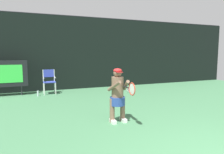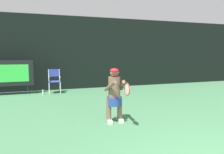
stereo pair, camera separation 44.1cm
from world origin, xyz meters
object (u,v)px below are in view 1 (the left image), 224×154
at_px(tennis_racket, 132,89).
at_px(water_bottle, 38,93).
at_px(umpire_chair, 49,80).
at_px(tennis_player, 118,94).

bearing_deg(tennis_racket, water_bottle, 104.57).
bearing_deg(water_bottle, umpire_chair, 36.37).
relative_size(water_bottle, tennis_racket, 0.44).
height_order(umpire_chair, water_bottle, umpire_chair).
bearing_deg(tennis_player, tennis_racket, -77.41).
height_order(tennis_player, tennis_racket, tennis_player).
relative_size(umpire_chair, water_bottle, 4.08).
height_order(umpire_chair, tennis_player, tennis_player).
distance_m(umpire_chair, tennis_player, 4.81).
xyz_separation_m(umpire_chair, water_bottle, (-0.51, -0.38, -0.50)).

